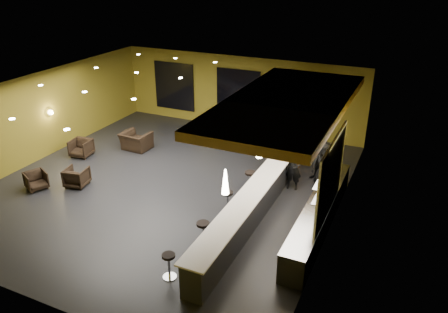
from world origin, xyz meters
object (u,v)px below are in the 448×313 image
at_px(column, 296,123).
at_px(bar_stool_1, 203,231).
at_px(pendant_2, 284,121).
at_px(staff_a, 294,169).
at_px(armchair_b, 77,177).
at_px(prep_counter, 319,215).
at_px(bar_stool_0, 169,263).
at_px(bar_stool_3, 250,179).
at_px(staff_b, 322,160).
at_px(bar_stool_2, 227,199).
at_px(bar_counter, 252,207).
at_px(bar_stool_4, 268,161).
at_px(armchair_a, 36,180).
at_px(staff_c, 324,165).
at_px(armchair_c, 81,148).
at_px(armchair_d, 136,141).
at_px(pendant_1, 259,147).
at_px(pendant_0, 225,182).

height_order(column, bar_stool_1, column).
relative_size(pendant_2, staff_a, 0.44).
xyz_separation_m(column, staff_a, (0.57, -2.00, -0.96)).
height_order(pendant_2, armchair_b, pendant_2).
bearing_deg(column, prep_counter, -64.00).
xyz_separation_m(bar_stool_0, bar_stool_3, (0.20, 5.14, 0.04)).
relative_size(staff_b, bar_stool_2, 2.26).
bearing_deg(prep_counter, pendant_2, 128.66).
distance_m(bar_stool_0, bar_stool_3, 5.14).
distance_m(column, bar_stool_3, 3.22).
distance_m(bar_counter, bar_stool_3, 1.88).
bearing_deg(bar_stool_4, pendant_2, -32.62).
bearing_deg(bar_stool_2, bar_counter, -8.87).
height_order(bar_counter, bar_stool_4, bar_counter).
distance_m(pendant_2, armchair_a, 9.12).
relative_size(armchair_a, bar_stool_0, 0.99).
bearing_deg(bar_stool_0, staff_c, 70.15).
distance_m(staff_b, bar_stool_2, 4.14).
xyz_separation_m(staff_c, armchair_c, (-9.76, -1.65, -0.45)).
bearing_deg(staff_a, armchair_b, -162.12).
xyz_separation_m(bar_stool_0, bar_stool_4, (0.25, 6.86, 0.01)).
height_order(bar_counter, bar_stool_1, bar_counter).
xyz_separation_m(armchair_c, bar_stool_4, (7.59, 1.80, 0.11)).
distance_m(armchair_d, bar_stool_2, 6.50).
bearing_deg(pendant_1, bar_counter, -90.00).
bearing_deg(staff_a, pendant_2, 139.55).
height_order(armchair_a, bar_stool_3, bar_stool_3).
bearing_deg(staff_b, staff_c, -53.26).
distance_m(pendant_2, staff_c, 2.14).
bearing_deg(staff_b, staff_a, -115.63).
height_order(bar_stool_0, bar_stool_1, bar_stool_1).
height_order(column, bar_stool_3, column).
relative_size(bar_counter, staff_a, 5.06).
relative_size(staff_b, armchair_b, 2.21).
relative_size(staff_a, bar_stool_4, 2.14).
relative_size(bar_stool_1, bar_stool_3, 0.99).
bearing_deg(bar_stool_3, pendant_0, -78.74).
bearing_deg(bar_stool_2, bar_stool_1, -86.28).
relative_size(bar_counter, armchair_d, 6.77).
relative_size(bar_counter, bar_stool_0, 11.06).
bearing_deg(pendant_1, staff_c, 62.20).
relative_size(pendant_1, pendant_2, 1.00).
height_order(bar_stool_3, bar_stool_4, bar_stool_3).
bearing_deg(bar_stool_4, staff_b, 4.54).
bearing_deg(bar_stool_0, staff_a, 75.86).
bearing_deg(staff_c, pendant_2, -178.88).
bearing_deg(column, staff_a, -74.20).
xyz_separation_m(armchair_d, bar_stool_2, (5.73, -3.08, 0.10)).
bearing_deg(staff_a, staff_b, 47.87).
bearing_deg(column, pendant_0, -90.00).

